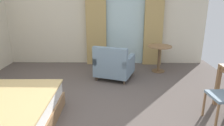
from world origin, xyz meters
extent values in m
cube|color=#564C47|center=(0.00, 0.00, -0.05)|extent=(6.14, 6.62, 0.10)
cube|color=beige|center=(0.00, 3.05, 1.37)|extent=(5.74, 0.12, 2.75)
cube|color=silver|center=(0.59, 2.97, 1.21)|extent=(1.15, 0.02, 2.42)
cube|color=tan|center=(-0.21, 2.87, 1.29)|extent=(0.56, 0.10, 2.59)
cube|color=tan|center=(1.39, 2.87, 1.29)|extent=(0.52, 0.10, 2.59)
cube|color=olive|center=(2.11, 0.45, 0.36)|extent=(0.06, 0.06, 0.72)
cylinder|color=olive|center=(1.74, 0.06, 0.20)|extent=(0.04, 0.04, 0.41)
cylinder|color=olive|center=(1.77, -0.30, 0.20)|extent=(0.04, 0.04, 0.41)
cube|color=gray|center=(0.32, 1.74, 0.24)|extent=(1.00, 0.97, 0.28)
cube|color=gray|center=(0.21, 1.44, 0.59)|extent=(0.79, 0.37, 0.43)
cube|color=gray|center=(0.65, 1.62, 0.46)|extent=(0.34, 0.75, 0.16)
cube|color=gray|center=(-0.01, 1.85, 0.46)|extent=(0.34, 0.75, 0.16)
cylinder|color=#4C3D2D|center=(0.74, 1.93, 0.05)|extent=(0.04, 0.04, 0.10)
cylinder|color=#4C3D2D|center=(0.10, 2.15, 0.05)|extent=(0.04, 0.04, 0.10)
cylinder|color=#4C3D2D|center=(0.53, 1.33, 0.05)|extent=(0.04, 0.04, 0.10)
cylinder|color=#4C3D2D|center=(-0.11, 1.55, 0.05)|extent=(0.04, 0.04, 0.10)
cylinder|color=olive|center=(1.46, 2.22, 0.67)|extent=(0.60, 0.60, 0.03)
cylinder|color=brown|center=(1.46, 2.22, 0.33)|extent=(0.07, 0.07, 0.65)
cylinder|color=brown|center=(1.46, 2.22, 0.01)|extent=(0.33, 0.33, 0.02)
camera|label=1|loc=(0.34, -2.86, 1.77)|focal=32.71mm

